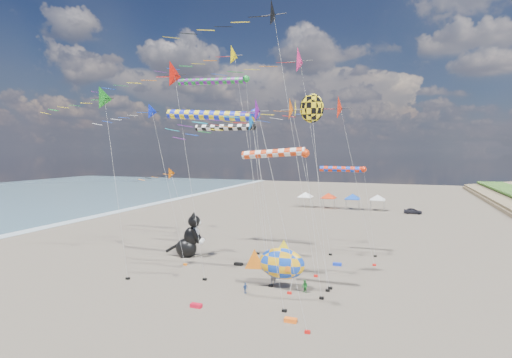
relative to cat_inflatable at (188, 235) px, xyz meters
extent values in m
plane|color=brown|center=(9.71, -15.67, -2.59)|extent=(260.00, 260.00, 0.00)
cone|color=#E75D05|center=(-5.29, 5.17, 6.62)|extent=(1.65, 1.77, 1.82)
cylinder|color=#B2B2B2|center=(-3.90, 5.17, 2.02)|extent=(2.80, 0.02, 9.21)
cube|color=black|center=(-2.51, 5.17, -2.49)|extent=(0.36, 0.24, 0.20)
cone|color=red|center=(4.09, -6.98, 16.95)|extent=(2.55, 2.73, 2.81)
cylinder|color=#B2B2B2|center=(4.89, -6.98, 7.18)|extent=(1.62, 0.02, 19.54)
cube|color=black|center=(5.69, -6.98, -2.49)|extent=(0.36, 0.24, 0.20)
cone|color=#19841E|center=(-3.86, -9.27, 14.71)|extent=(2.25, 2.41, 2.48)
cylinder|color=#B2B2B2|center=(-2.60, -9.27, 6.06)|extent=(2.54, 0.02, 17.30)
cube|color=black|center=(-1.35, -9.27, -2.49)|extent=(0.36, 0.24, 0.20)
cone|color=#70178C|center=(14.91, -14.50, 12.44)|extent=(1.65, 1.77, 1.82)
cylinder|color=#B2B2B2|center=(16.09, -14.50, 4.92)|extent=(2.38, 0.02, 15.03)
cube|color=black|center=(17.27, -14.50, -2.49)|extent=(0.36, 0.24, 0.20)
cone|color=#F0266E|center=(12.55, 6.16, 20.19)|extent=(3.10, 3.32, 3.42)
cylinder|color=#B2B2B2|center=(13.99, 6.16, 8.80)|extent=(2.89, 0.02, 22.78)
cube|color=black|center=(15.42, 6.16, -2.49)|extent=(0.36, 0.24, 0.20)
cone|color=#0D24CC|center=(-1.95, -3.27, 13.97)|extent=(1.71, 1.83, 1.88)
cylinder|color=#B2B2B2|center=(-0.25, -3.27, 5.69)|extent=(3.42, 0.02, 16.56)
cube|color=black|center=(1.44, -3.27, -2.49)|extent=(0.36, 0.24, 0.20)
cone|color=yellow|center=(6.56, 2.46, 20.45)|extent=(2.19, 2.35, 2.42)
cylinder|color=#B2B2B2|center=(7.63, 2.46, 8.93)|extent=(2.18, 0.02, 23.04)
cube|color=black|center=(8.71, 2.46, -2.49)|extent=(0.36, 0.24, 0.20)
cone|color=black|center=(11.78, -2.38, 23.10)|extent=(2.74, 2.93, 3.02)
cylinder|color=#B2B2B2|center=(13.59, -2.38, 10.26)|extent=(3.65, 0.02, 25.69)
cube|color=black|center=(15.40, -2.38, -2.49)|extent=(0.36, 0.24, 0.20)
cone|color=red|center=(17.31, 3.46, 14.22)|extent=(2.61, 2.80, 2.88)
cylinder|color=#B2B2B2|center=(18.93, 3.46, 5.82)|extent=(3.26, 0.02, 16.81)
cube|color=black|center=(20.54, 3.46, -2.49)|extent=(0.36, 0.24, 0.20)
cone|color=#DF580E|center=(14.10, -5.36, 13.32)|extent=(2.03, 2.17, 2.24)
cylinder|color=#B2B2B2|center=(15.70, -5.36, 5.37)|extent=(3.21, 0.02, 15.92)
cube|color=black|center=(17.29, -5.36, -2.49)|extent=(0.36, 0.24, 0.20)
cone|color=blue|center=(12.49, -11.57, 11.93)|extent=(1.54, 1.65, 1.70)
cylinder|color=#B2B2B2|center=(13.66, -11.57, 4.67)|extent=(2.35, 0.02, 14.52)
cube|color=black|center=(14.83, -11.57, -2.49)|extent=(0.36, 0.24, 0.20)
cylinder|color=green|center=(1.38, 3.68, 18.00)|extent=(8.79, 0.79, 0.79)
sphere|color=green|center=(5.77, 3.68, 18.00)|extent=(0.83, 0.83, 0.83)
cylinder|color=#B2B2B2|center=(6.52, 3.68, 7.70)|extent=(1.52, 0.02, 20.59)
cube|color=black|center=(7.27, 3.68, -2.49)|extent=(0.36, 0.24, 0.20)
cylinder|color=black|center=(5.01, -0.74, 12.19)|extent=(6.59, 0.69, 0.69)
sphere|color=black|center=(8.30, -0.74, 12.19)|extent=(0.73, 0.73, 0.73)
cylinder|color=#B2B2B2|center=(9.05, -0.74, 4.80)|extent=(1.52, 0.02, 14.78)
cube|color=black|center=(9.80, -0.74, -2.49)|extent=(0.36, 0.24, 0.20)
cylinder|color=red|center=(12.78, -8.00, 9.48)|extent=(5.48, 0.68, 0.68)
sphere|color=red|center=(15.52, -8.00, 9.48)|extent=(0.71, 0.71, 0.71)
cylinder|color=#B2B2B2|center=(16.27, -8.00, 3.45)|extent=(1.52, 0.02, 12.07)
cube|color=black|center=(17.02, -8.00, -2.49)|extent=(0.36, 0.24, 0.20)
cylinder|color=red|center=(16.40, 7.22, 7.53)|extent=(5.04, 0.66, 0.66)
sphere|color=red|center=(18.92, 7.22, 7.53)|extent=(0.69, 0.69, 0.69)
cylinder|color=#B2B2B2|center=(19.67, 7.22, 2.47)|extent=(1.52, 0.02, 10.12)
cube|color=black|center=(20.42, 7.22, -2.49)|extent=(0.36, 0.24, 0.20)
cylinder|color=#1528D7|center=(6.26, -6.61, 12.96)|extent=(8.76, 0.88, 0.88)
sphere|color=#1528D7|center=(10.64, -6.61, 12.96)|extent=(0.92, 0.92, 0.92)
cylinder|color=#B2B2B2|center=(11.39, -6.61, 5.18)|extent=(1.52, 0.02, 15.55)
cube|color=black|center=(12.14, -6.61, -2.49)|extent=(0.36, 0.24, 0.20)
ellipsoid|color=yellow|center=(15.19, -4.04, 13.54)|extent=(2.20, 0.40, 2.64)
cone|color=yellow|center=(13.69, -4.04, 13.54)|extent=(0.12, 1.80, 1.80)
cylinder|color=#B2B2B2|center=(16.19, -5.04, 5.48)|extent=(2.03, 2.03, 16.13)
cube|color=black|center=(17.19, -6.04, -2.49)|extent=(0.36, 0.24, 0.20)
ellipsoid|color=blue|center=(13.20, -6.78, -0.28)|extent=(4.46, 2.52, 2.80)
cone|color=orange|center=(10.78, -6.78, -0.28)|extent=(2.03, 0.54, 2.05)
cone|color=yellow|center=(13.39, -6.78, 1.12)|extent=(1.48, 0.40, 1.49)
cylinder|color=#B2B2B2|center=(14.26, -7.28, -1.67)|extent=(0.16, 1.04, 1.86)
cube|color=red|center=(14.20, -7.78, -2.49)|extent=(0.36, 0.24, 0.20)
imported|color=#9293A0|center=(12.15, -5.82, -1.79)|extent=(0.63, 0.46, 1.60)
imported|color=#1E7A2B|center=(15.39, -7.06, -2.01)|extent=(0.71, 0.67, 1.15)
imported|color=#274991|center=(10.56, -8.87, -2.12)|extent=(0.45, 0.59, 0.93)
cube|color=black|center=(6.82, -1.35, -2.44)|extent=(0.90, 0.44, 0.30)
cube|color=red|center=(8.08, -13.09, -2.44)|extent=(0.90, 0.44, 0.30)
cube|color=orange|center=(15.75, -13.19, -2.44)|extent=(0.90, 0.44, 0.30)
cube|color=#1433CC|center=(16.80, 2.19, -2.44)|extent=(0.90, 0.44, 0.30)
cube|color=white|center=(3.71, 44.33, -0.34)|extent=(3.00, 3.00, 0.15)
pyramid|color=white|center=(3.71, 44.33, 0.71)|extent=(4.20, 4.20, 1.00)
cylinder|color=#999999|center=(2.41, 43.03, -1.49)|extent=(0.08, 0.08, 2.20)
cylinder|color=#999999|center=(5.01, 43.03, -1.49)|extent=(0.08, 0.08, 2.20)
cylinder|color=#999999|center=(2.41, 45.63, -1.49)|extent=(0.08, 0.08, 2.20)
cylinder|color=#999999|center=(5.01, 45.63, -1.49)|extent=(0.08, 0.08, 2.20)
cube|color=red|center=(8.71, 44.33, -0.34)|extent=(3.00, 3.00, 0.15)
pyramid|color=red|center=(8.71, 44.33, 0.71)|extent=(4.20, 4.20, 1.00)
cylinder|color=#999999|center=(7.41, 43.03, -1.49)|extent=(0.08, 0.08, 2.20)
cylinder|color=#999999|center=(10.01, 43.03, -1.49)|extent=(0.08, 0.08, 2.20)
cylinder|color=#999999|center=(7.41, 45.63, -1.49)|extent=(0.08, 0.08, 2.20)
cylinder|color=#999999|center=(10.01, 45.63, -1.49)|extent=(0.08, 0.08, 2.20)
cube|color=blue|center=(13.71, 44.33, -0.34)|extent=(3.00, 3.00, 0.15)
pyramid|color=blue|center=(13.71, 44.33, 0.71)|extent=(4.20, 4.20, 1.00)
cylinder|color=#999999|center=(12.41, 43.03, -1.49)|extent=(0.08, 0.08, 2.20)
cylinder|color=#999999|center=(15.01, 43.03, -1.49)|extent=(0.08, 0.08, 2.20)
cylinder|color=#999999|center=(12.41, 45.63, -1.49)|extent=(0.08, 0.08, 2.20)
cylinder|color=#999999|center=(15.01, 45.63, -1.49)|extent=(0.08, 0.08, 2.20)
cube|color=silver|center=(18.71, 44.33, -0.34)|extent=(3.00, 3.00, 0.15)
pyramid|color=silver|center=(18.71, 44.33, 0.71)|extent=(4.20, 4.20, 1.00)
cylinder|color=#999999|center=(17.41, 43.03, -1.49)|extent=(0.08, 0.08, 2.20)
cylinder|color=#999999|center=(20.01, 43.03, -1.49)|extent=(0.08, 0.08, 2.20)
cylinder|color=#999999|center=(17.41, 45.63, -1.49)|extent=(0.08, 0.08, 2.20)
cylinder|color=#999999|center=(20.01, 45.63, -1.49)|extent=(0.08, 0.08, 2.20)
imported|color=#26262D|center=(25.42, 42.33, -2.01)|extent=(3.41, 1.48, 1.14)
camera|label=1|loc=(22.87, -40.16, 9.71)|focal=28.00mm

